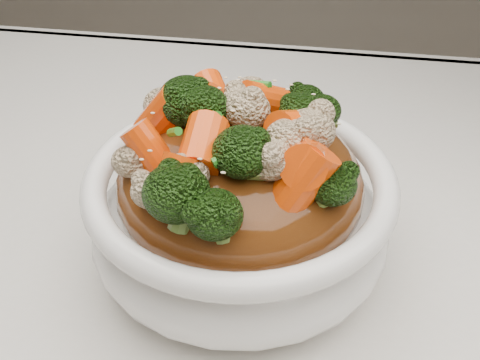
# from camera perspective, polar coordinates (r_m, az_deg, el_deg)

# --- Properties ---
(tablecloth) EXTENTS (1.20, 0.80, 0.04)m
(tablecloth) POSITION_cam_1_polar(r_m,az_deg,el_deg) (0.50, -0.92, -7.75)
(tablecloth) COLOR silver
(tablecloth) RESTS_ON dining_table
(bowl) EXTENTS (0.25, 0.25, 0.09)m
(bowl) POSITION_cam_1_polar(r_m,az_deg,el_deg) (0.44, 0.00, -3.61)
(bowl) COLOR white
(bowl) RESTS_ON tablecloth
(sauce_base) EXTENTS (0.20, 0.20, 0.10)m
(sauce_base) POSITION_cam_1_polar(r_m,az_deg,el_deg) (0.42, 0.00, -0.35)
(sauce_base) COLOR #51280D
(sauce_base) RESTS_ON bowl
(carrots) EXTENTS (0.20, 0.20, 0.05)m
(carrots) POSITION_cam_1_polar(r_m,az_deg,el_deg) (0.38, 0.00, 7.60)
(carrots) COLOR #E64507
(carrots) RESTS_ON sauce_base
(broccoli) EXTENTS (0.20, 0.20, 0.05)m
(broccoli) POSITION_cam_1_polar(r_m,az_deg,el_deg) (0.38, 0.00, 7.46)
(broccoli) COLOR black
(broccoli) RESTS_ON sauce_base
(cauliflower) EXTENTS (0.20, 0.20, 0.04)m
(cauliflower) POSITION_cam_1_polar(r_m,az_deg,el_deg) (0.38, 0.00, 7.18)
(cauliflower) COLOR #C6AE87
(cauliflower) RESTS_ON sauce_base
(scallions) EXTENTS (0.15, 0.15, 0.02)m
(scallions) POSITION_cam_1_polar(r_m,az_deg,el_deg) (0.38, 0.00, 7.74)
(scallions) COLOR #21731A
(scallions) RESTS_ON sauce_base
(sesame_seeds) EXTENTS (0.18, 0.18, 0.01)m
(sesame_seeds) POSITION_cam_1_polar(r_m,az_deg,el_deg) (0.38, 0.00, 7.74)
(sesame_seeds) COLOR beige
(sesame_seeds) RESTS_ON sauce_base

